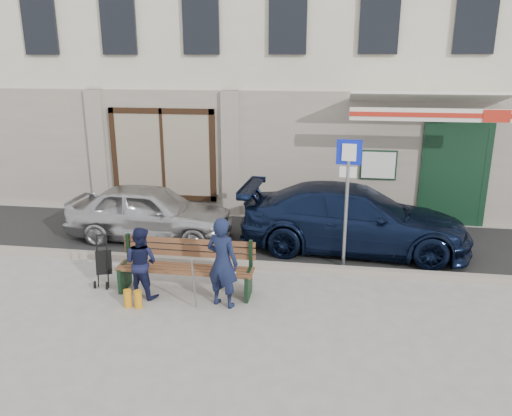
% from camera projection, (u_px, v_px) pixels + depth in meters
% --- Properties ---
extents(ground, '(80.00, 80.00, 0.00)m').
position_uv_depth(ground, '(256.00, 304.00, 8.38)').
color(ground, '#9E9991').
rests_on(ground, ground).
extents(asphalt_lane, '(60.00, 3.20, 0.01)m').
position_uv_depth(asphalt_lane, '(277.00, 240.00, 11.32)').
color(asphalt_lane, '#282828').
rests_on(asphalt_lane, ground).
extents(curb, '(60.00, 0.18, 0.12)m').
position_uv_depth(curb, '(268.00, 266.00, 9.79)').
color(curb, '#9E9384').
rests_on(curb, ground).
extents(building, '(20.00, 8.27, 10.00)m').
position_uv_depth(building, '(299.00, 23.00, 14.96)').
color(building, beige).
rests_on(building, ground).
extents(car_silver, '(3.75, 1.58, 1.27)m').
position_uv_depth(car_silver, '(150.00, 212.00, 11.25)').
color(car_silver, '#B5B6BA').
rests_on(car_silver, ground).
extents(car_navy, '(4.89, 2.21, 1.39)m').
position_uv_depth(car_navy, '(354.00, 218.00, 10.61)').
color(car_navy, black).
rests_on(car_navy, ground).
extents(parking_sign, '(0.47, 0.09, 2.53)m').
position_uv_depth(parking_sign, '(347.00, 184.00, 9.39)').
color(parking_sign, gray).
rests_on(parking_sign, ground).
extents(bench, '(2.40, 1.17, 0.98)m').
position_uv_depth(bench, '(183.00, 268.00, 8.69)').
color(bench, brown).
rests_on(bench, ground).
extents(man, '(0.65, 0.53, 1.54)m').
position_uv_depth(man, '(222.00, 262.00, 8.13)').
color(man, '#141B38').
rests_on(man, ground).
extents(woman, '(0.71, 0.62, 1.25)m').
position_uv_depth(woman, '(141.00, 262.00, 8.50)').
color(woman, '#121633').
rests_on(woman, ground).
extents(stroller, '(0.33, 0.42, 0.93)m').
position_uv_depth(stroller, '(104.00, 264.00, 8.99)').
color(stroller, black).
rests_on(stroller, ground).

